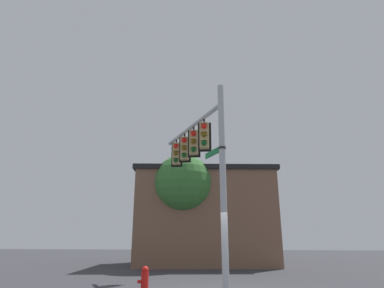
# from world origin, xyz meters

# --- Properties ---
(signal_pole) EXTENTS (0.22, 0.22, 7.14)m
(signal_pole) POSITION_xyz_m (0.00, 0.00, 3.57)
(signal_pole) COLOR #ADB2B7
(signal_pole) RESTS_ON ground
(mast_arm) EXTENTS (2.86, 4.85, 0.17)m
(mast_arm) POSITION_xyz_m (1.36, -2.38, 6.39)
(mast_arm) COLOR #ADB2B7
(traffic_light_nearest_pole) EXTENTS (0.54, 0.49, 1.31)m
(traffic_light_nearest_pole) POSITION_xyz_m (0.70, -1.21, 5.61)
(traffic_light_nearest_pole) COLOR black
(traffic_light_mid_inner) EXTENTS (0.54, 0.49, 1.31)m
(traffic_light_mid_inner) POSITION_xyz_m (1.21, -2.10, 5.61)
(traffic_light_mid_inner) COLOR black
(traffic_light_mid_outer) EXTENTS (0.54, 0.49, 1.31)m
(traffic_light_mid_outer) POSITION_xyz_m (1.72, -3.00, 5.61)
(traffic_light_mid_outer) COLOR black
(traffic_light_arm_end) EXTENTS (0.54, 0.49, 1.31)m
(traffic_light_arm_end) POSITION_xyz_m (2.23, -3.89, 5.61)
(traffic_light_arm_end) COLOR black
(street_name_sign) EXTENTS (0.79, 1.28, 0.22)m
(street_name_sign) POSITION_xyz_m (0.21, -0.38, 4.73)
(street_name_sign) COLOR #147238
(storefront_building) EXTENTS (9.79, 8.25, 6.07)m
(storefront_building) POSITION_xyz_m (1.44, -11.50, 3.05)
(storefront_building) COLOR brown
(storefront_building) RESTS_ON ground
(tree_by_storefront) EXTENTS (3.67, 3.67, 6.81)m
(tree_by_storefront) POSITION_xyz_m (2.56, -8.81, 4.96)
(tree_by_storefront) COLOR #4C3823
(tree_by_storefront) RESTS_ON ground
(fire_hydrant) EXTENTS (0.35, 0.24, 0.82)m
(fire_hydrant) POSITION_xyz_m (2.58, 0.08, 0.42)
(fire_hydrant) COLOR red
(fire_hydrant) RESTS_ON ground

